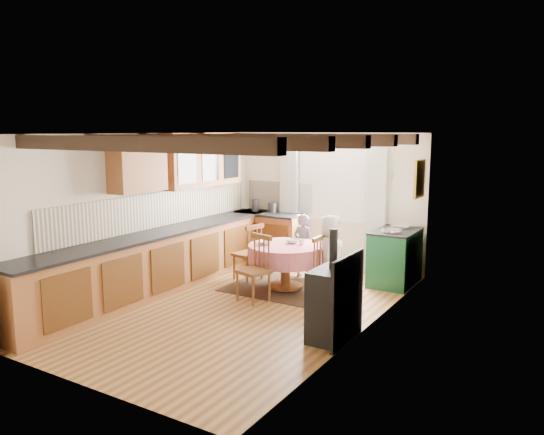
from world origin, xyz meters
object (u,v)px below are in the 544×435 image
Objects in this scene: chair_near at (253,269)px; cup at (302,242)px; chair_right at (328,268)px; chair_left at (248,252)px; child_far at (304,246)px; dining_table at (285,267)px; cast_iron_stove at (333,285)px; child_right at (330,255)px; aga_range at (395,257)px.

chair_near is 10.70× the size of cup.
chair_right is (0.87, 0.68, -0.03)m from chair_near.
child_far reaches higher than chair_left.
chair_right is 0.84× the size of child_far.
dining_table is at bearing 98.03° from chair_near.
cast_iron_stove is 2.67m from child_far.
dining_table is at bearing 95.37° from chair_left.
dining_table is at bearing -142.24° from cup.
chair_left is 1.56m from chair_right.
chair_right reaches higher than dining_table.
chair_near is 1.06× the size of chair_right.
chair_left is at bearing 145.06° from cast_iron_stove.
cup is (0.97, 0.06, 0.26)m from chair_left.
chair_left is 10.49× the size of cup.
cast_iron_stove is at bearing -170.71° from child_right.
dining_table is 0.78m from chair_left.
aga_range is 10.76× the size of cup.
aga_range is 0.81× the size of child_right.
chair_right is at bearing 143.41° from child_far.
cast_iron_stove is (0.70, -1.38, 0.21)m from chair_right.
child_far is (-1.43, -0.43, 0.09)m from aga_range.
chair_right reaches higher than aga_range.
cast_iron_stove is (0.11, -2.60, 0.22)m from aga_range.
child_right is (0.79, 0.90, 0.12)m from chair_near.
child_right reaches higher than chair_right.
aga_range is 2.61m from cast_iron_stove.
chair_right is at bearing -23.58° from cup.
child_far is at bearing 115.00° from cup.
cast_iron_stove is (1.57, -0.70, 0.18)m from chair_near.
cup is (0.26, -0.55, 0.20)m from child_far.
dining_table is at bearing 83.01° from child_right.
cast_iron_stove is at bearing 67.56° from chair_left.
aga_range is at bearing 92.42° from cast_iron_stove.
child_right is at bearing -123.29° from aga_range.
chair_near is 1.20m from child_right.
aga_range is at bearing 39.81° from cup.
chair_near is 0.73× the size of cast_iron_stove.
child_right is 13.35× the size of cup.
cast_iron_stove is (1.48, -1.47, 0.32)m from dining_table.
child_far is 12.00× the size of cup.
dining_table is 1.26× the size of chair_right.
dining_table is 0.96× the size of child_right.
child_right is (0.76, -0.58, 0.06)m from child_far.
dining_table is 0.76m from child_right.
cup is (-0.51, 0.03, 0.13)m from child_right.
dining_table is 1.78m from aga_range.
chair_right is 0.76× the size of child_right.
child_far is at bearing 103.29° from chair_near.
chair_left is at bearing -176.54° from cup.
child_right is 0.53m from cup.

